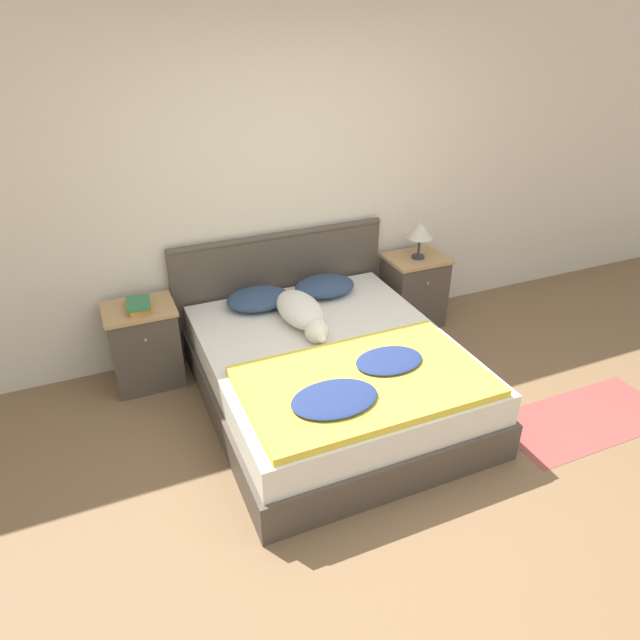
{
  "coord_description": "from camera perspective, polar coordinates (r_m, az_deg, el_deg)",
  "views": [
    {
      "loc": [
        -1.48,
        -1.94,
        2.55
      ],
      "look_at": [
        -0.11,
        1.24,
        0.59
      ],
      "focal_mm": 32.0,
      "sensor_mm": 36.0,
      "label": 1
    }
  ],
  "objects": [
    {
      "name": "pillow_right",
      "position": [
        4.55,
        0.47,
        3.42
      ],
      "size": [
        0.49,
        0.38,
        0.12
      ],
      "color": "navy",
      "rests_on": "bed"
    },
    {
      "name": "nightstand_right",
      "position": [
        5.07,
        9.35,
        2.96
      ],
      "size": [
        0.5,
        0.41,
        0.63
      ],
      "color": "#4C4238",
      "rests_on": "ground_plane"
    },
    {
      "name": "ground_plane",
      "position": [
        3.53,
        10.1,
        -17.33
      ],
      "size": [
        16.0,
        16.0,
        0.0
      ],
      "primitive_type": "plane",
      "color": "brown"
    },
    {
      "name": "pillow_left",
      "position": [
        4.38,
        -6.21,
        2.14
      ],
      "size": [
        0.49,
        0.38,
        0.12
      ],
      "color": "navy",
      "rests_on": "bed"
    },
    {
      "name": "book_stack",
      "position": [
        4.22,
        -17.68,
        1.42
      ],
      "size": [
        0.18,
        0.24,
        0.05
      ],
      "color": "orange",
      "rests_on": "nightstand_left"
    },
    {
      "name": "headboard",
      "position": [
        4.7,
        -3.92,
        3.55
      ],
      "size": [
        1.77,
        0.06,
        0.95
      ],
      "color": "#4C4238",
      "rests_on": "ground_plane"
    },
    {
      "name": "nightstand_left",
      "position": [
        4.4,
        -17.13,
        -2.41
      ],
      "size": [
        0.5,
        0.41,
        0.63
      ],
      "color": "#4C4238",
      "rests_on": "ground_plane"
    },
    {
      "name": "dog",
      "position": [
        4.11,
        -1.81,
        0.79
      ],
      "size": [
        0.3,
        0.8,
        0.19
      ],
      "color": "silver",
      "rests_on": "bed"
    },
    {
      "name": "wall_back",
      "position": [
        4.52,
        -3.25,
        13.08
      ],
      "size": [
        9.0,
        0.06,
        2.55
      ],
      "color": "beige",
      "rests_on": "ground_plane"
    },
    {
      "name": "rug",
      "position": [
        4.42,
        24.9,
        -8.95
      ],
      "size": [
        1.24,
        0.57,
        0.0
      ],
      "color": "#93423D",
      "rests_on": "ground_plane"
    },
    {
      "name": "quilt",
      "position": [
        3.49,
        4.32,
        -6.15
      ],
      "size": [
        1.49,
        0.91,
        0.09
      ],
      "color": "yellow",
      "rests_on": "bed"
    },
    {
      "name": "bed",
      "position": [
        4.02,
        1.12,
        -5.59
      ],
      "size": [
        1.69,
        1.98,
        0.49
      ],
      "color": "#4C4238",
      "rests_on": "ground_plane"
    },
    {
      "name": "table_lamp",
      "position": [
        4.83,
        10.0,
        8.75
      ],
      "size": [
        0.22,
        0.22,
        0.32
      ],
      "color": "#2D2D33",
      "rests_on": "nightstand_right"
    }
  ]
}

